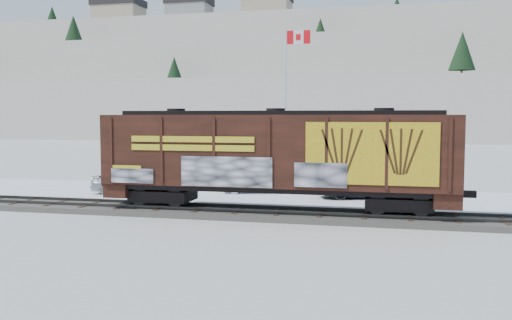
% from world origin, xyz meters
% --- Properties ---
extents(ground, '(500.00, 500.00, 0.00)m').
position_xyz_m(ground, '(0.00, 0.00, 0.00)').
color(ground, white).
rests_on(ground, ground).
extents(rail_track, '(50.00, 3.40, 0.43)m').
position_xyz_m(rail_track, '(0.00, 0.00, 0.15)').
color(rail_track, '#59544C').
rests_on(rail_track, ground).
extents(parking_strip, '(40.00, 8.00, 0.03)m').
position_xyz_m(parking_strip, '(0.00, 7.50, 0.01)').
color(parking_strip, white).
rests_on(parking_strip, ground).
extents(hillside, '(360.00, 110.00, 93.00)m').
position_xyz_m(hillside, '(-0.05, 139.79, 14.37)').
color(hillside, white).
rests_on(hillside, ground).
extents(hopper_railcar, '(16.80, 3.06, 4.68)m').
position_xyz_m(hopper_railcar, '(3.74, -0.01, 3.02)').
color(hopper_railcar, black).
rests_on(hopper_railcar, rail_track).
extents(flagpole, '(2.30, 0.90, 11.37)m').
position_xyz_m(flagpole, '(1.43, 15.66, 4.19)').
color(flagpole, silver).
rests_on(flagpole, ground).
extents(car_silver, '(4.68, 2.47, 1.52)m').
position_xyz_m(car_silver, '(-6.77, 5.74, 0.79)').
color(car_silver, silver).
rests_on(car_silver, parking_strip).
extents(car_white, '(4.92, 2.81, 1.53)m').
position_xyz_m(car_white, '(0.93, 8.01, 0.80)').
color(car_white, silver).
rests_on(car_white, parking_strip).
extents(car_dark, '(5.72, 3.63, 1.54)m').
position_xyz_m(car_dark, '(7.50, 7.23, 0.80)').
color(car_dark, '#202429').
rests_on(car_dark, parking_strip).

